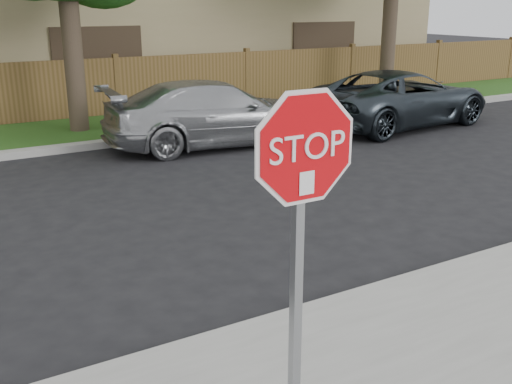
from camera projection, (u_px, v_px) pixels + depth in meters
ground at (85, 378)px, 5.00m from camera, size 90.00×90.00×0.00m
stop_sign at (302, 196)px, 3.78m from camera, size 1.01×0.13×2.55m
sedan_right at (216, 113)px, 12.96m from camera, size 5.00×2.40×1.41m
sedan_far_right at (400, 98)px, 15.05m from camera, size 5.24×2.81×1.40m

